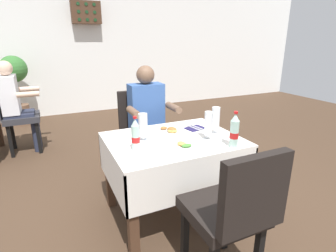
# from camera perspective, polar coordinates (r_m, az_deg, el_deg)

# --- Properties ---
(ground_plane) EXTENTS (11.00, 11.00, 0.00)m
(ground_plane) POSITION_cam_1_polar(r_m,az_deg,el_deg) (2.64, 2.12, -16.75)
(ground_plane) COLOR #473323
(back_wall) EXTENTS (11.00, 0.12, 2.92)m
(back_wall) POSITION_cam_1_polar(r_m,az_deg,el_deg) (6.02, -15.98, 16.98)
(back_wall) COLOR white
(back_wall) RESTS_ON ground
(main_dining_table) EXTENTS (1.08, 0.83, 0.73)m
(main_dining_table) POSITION_cam_1_polar(r_m,az_deg,el_deg) (2.27, 1.07, -6.80)
(main_dining_table) COLOR white
(main_dining_table) RESTS_ON ground
(chair_far_diner_seat) EXTENTS (0.44, 0.50, 0.97)m
(chair_far_diner_seat) POSITION_cam_1_polar(r_m,az_deg,el_deg) (2.96, -5.75, -0.76)
(chair_far_diner_seat) COLOR black
(chair_far_diner_seat) RESTS_ON ground
(chair_near_camera_side) EXTENTS (0.44, 0.50, 0.97)m
(chair_near_camera_side) POSITION_cam_1_polar(r_m,az_deg,el_deg) (1.67, 13.77, -17.20)
(chair_near_camera_side) COLOR black
(chair_near_camera_side) RESTS_ON ground
(seated_diner_far) EXTENTS (0.50, 0.46, 1.26)m
(seated_diner_far) POSITION_cam_1_polar(r_m,az_deg,el_deg) (2.83, -4.27, 1.72)
(seated_diner_far) COLOR #282D42
(seated_diner_far) RESTS_ON ground
(plate_near_camera) EXTENTS (0.24, 0.24, 0.05)m
(plate_near_camera) POSITION_cam_1_polar(r_m,az_deg,el_deg) (2.04, 3.96, -4.15)
(plate_near_camera) COLOR white
(plate_near_camera) RESTS_ON main_dining_table
(plate_far_diner) EXTENTS (0.26, 0.26, 0.06)m
(plate_far_diner) POSITION_cam_1_polar(r_m,az_deg,el_deg) (2.34, 0.18, -1.03)
(plate_far_diner) COLOR white
(plate_far_diner) RESTS_ON main_dining_table
(beer_glass_left) EXTENTS (0.07, 0.07, 0.23)m
(beer_glass_left) POSITION_cam_1_polar(r_m,az_deg,el_deg) (2.13, -5.40, -0.25)
(beer_glass_left) COLOR white
(beer_glass_left) RESTS_ON main_dining_table
(beer_glass_middle) EXTENTS (0.07, 0.07, 0.23)m
(beer_glass_middle) POSITION_cam_1_polar(r_m,az_deg,el_deg) (2.32, 10.25, 1.42)
(beer_glass_middle) COLOR white
(beer_glass_middle) RESTS_ON main_dining_table
(beer_glass_right) EXTENTS (0.07, 0.07, 0.24)m
(beer_glass_right) POSITION_cam_1_polar(r_m,az_deg,el_deg) (2.17, 8.66, 0.18)
(beer_glass_right) COLOR white
(beer_glass_right) RESTS_ON main_dining_table
(cola_bottle_primary) EXTENTS (0.06, 0.06, 0.26)m
(cola_bottle_primary) POSITION_cam_1_polar(r_m,az_deg,el_deg) (1.94, -7.03, -2.10)
(cola_bottle_primary) COLOR silver
(cola_bottle_primary) RESTS_ON main_dining_table
(cola_bottle_secondary) EXTENTS (0.07, 0.07, 0.28)m
(cola_bottle_secondary) POSITION_cam_1_polar(r_m,az_deg,el_deg) (2.05, 14.16, -1.15)
(cola_bottle_secondary) COLOR silver
(cola_bottle_secondary) RESTS_ON main_dining_table
(napkin_cutlery_set) EXTENTS (0.19, 0.20, 0.01)m
(napkin_cutlery_set) POSITION_cam_1_polar(r_m,az_deg,el_deg) (2.45, 5.88, -0.45)
(napkin_cutlery_set) COLOR #231E4C
(napkin_cutlery_set) RESTS_ON main_dining_table
(background_chair_right) EXTENTS (0.50, 0.44, 0.97)m
(background_chair_right) POSITION_cam_1_polar(r_m,az_deg,el_deg) (4.14, -30.38, 2.27)
(background_chair_right) COLOR #2D2D33
(background_chair_right) RESTS_ON ground
(background_patron) EXTENTS (0.46, 0.50, 1.26)m
(background_patron) POSITION_cam_1_polar(r_m,az_deg,el_deg) (4.10, -30.05, 4.46)
(background_patron) COLOR #282D42
(background_patron) RESTS_ON ground
(potted_plant_corner) EXTENTS (0.46, 0.46, 1.25)m
(potted_plant_corner) POSITION_cam_1_polar(r_m,az_deg,el_deg) (5.53, -30.12, 8.37)
(potted_plant_corner) COLOR brown
(potted_plant_corner) RESTS_ON ground
(wall_bottle_rack) EXTENTS (0.56, 0.21, 0.42)m
(wall_bottle_rack) POSITION_cam_1_polar(r_m,az_deg,el_deg) (5.86, -17.32, 22.41)
(wall_bottle_rack) COLOR #472D1E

